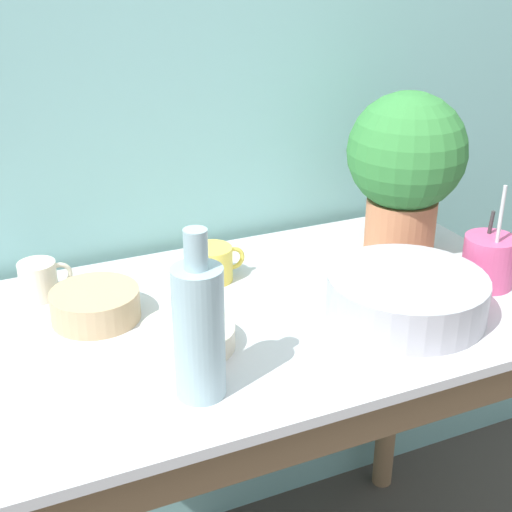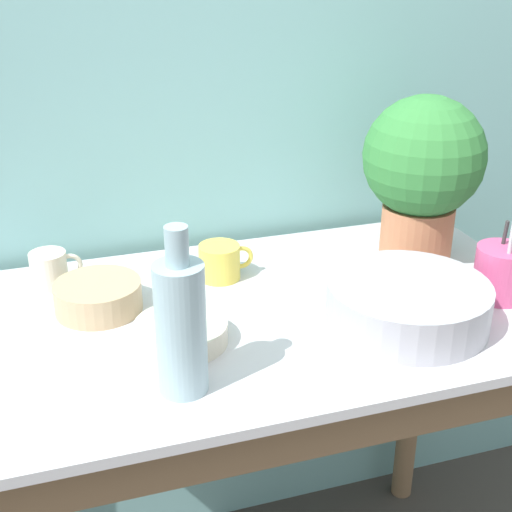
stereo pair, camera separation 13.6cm
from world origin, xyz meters
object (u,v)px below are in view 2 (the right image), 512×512
object	(u,v)px
mug_yellow	(220,262)
bowl_small_tan	(98,296)
bowl_small_cream	(181,333)
bottle_tall	(181,325)
mug_cream	(50,269)
bowl_wash_large	(408,303)
utensil_cup	(501,272)
potted_plant	(423,168)

from	to	relation	value
mug_yellow	bowl_small_tan	distance (m)	0.28
mug_yellow	bowl_small_cream	distance (m)	0.27
bottle_tall	mug_cream	bearing A→B (deg)	112.61
bowl_wash_large	bowl_small_tan	xyz separation A→B (m)	(-0.56, 0.23, -0.01)
mug_yellow	mug_cream	size ratio (longest dim) A/B	1.11
bowl_wash_large	mug_yellow	bearing A→B (deg)	134.15
bottle_tall	mug_yellow	size ratio (longest dim) A/B	2.40
bowl_wash_large	mug_cream	distance (m)	0.74
bowl_wash_large	bowl_small_cream	distance (m)	0.43
bottle_tall	bowl_small_tan	size ratio (longest dim) A/B	1.68
bottle_tall	utensil_cup	distance (m)	0.70
potted_plant	bowl_small_tan	xyz separation A→B (m)	(-0.72, -0.03, -0.19)
bowl_small_cream	bottle_tall	bearing A→B (deg)	-100.53
mug_cream	bowl_wash_large	bearing A→B (deg)	-29.79
mug_yellow	bowl_small_tan	bearing A→B (deg)	-166.22
bowl_wash_large	bottle_tall	bearing A→B (deg)	-169.88
bowl_small_tan	bowl_small_cream	bearing A→B (deg)	-52.88
bottle_tall	utensil_cup	world-z (taller)	bottle_tall
bowl_wash_large	mug_cream	bearing A→B (deg)	150.21
bowl_small_cream	bowl_wash_large	bearing A→B (deg)	-8.17
potted_plant	mug_cream	xyz separation A→B (m)	(-0.80, 0.11, -0.18)
bowl_wash_large	mug_yellow	distance (m)	0.41
bowl_wash_large	bottle_tall	world-z (taller)	bottle_tall
potted_plant	bowl_small_cream	xyz separation A→B (m)	(-0.59, -0.20, -0.19)
potted_plant	mug_yellow	distance (m)	0.49
bowl_wash_large	bowl_small_tan	world-z (taller)	bowl_wash_large
mug_cream	mug_yellow	bearing A→B (deg)	-11.11
potted_plant	mug_cream	bearing A→B (deg)	172.48
potted_plant	bowl_small_tan	bearing A→B (deg)	-177.70
utensil_cup	bowl_small_cream	bearing A→B (deg)	178.05
mug_cream	utensil_cup	xyz separation A→B (m)	(0.87, -0.33, 0.02)
bottle_tall	utensil_cup	size ratio (longest dim) A/B	1.25
potted_plant	mug_yellow	bearing A→B (deg)	175.33
bowl_wash_large	bowl_small_tan	distance (m)	0.60
potted_plant	bowl_small_tan	distance (m)	0.74
mug_yellow	bowl_wash_large	bearing A→B (deg)	-45.85
mug_cream	bowl_small_tan	size ratio (longest dim) A/B	0.63
mug_yellow	mug_cream	xyz separation A→B (m)	(-0.35, 0.07, 0.00)
bottle_tall	mug_cream	size ratio (longest dim) A/B	2.67
bottle_tall	mug_yellow	distance (m)	0.42
potted_plant	mug_yellow	xyz separation A→B (m)	(-0.45, 0.04, -0.18)
bowl_small_tan	bowl_small_cream	distance (m)	0.21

